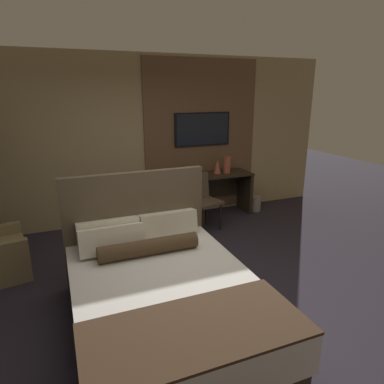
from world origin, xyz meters
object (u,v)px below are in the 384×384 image
(tv, at_px, (202,129))
(book, at_px, (191,176))
(vase_short, at_px, (227,165))
(waste_bin, at_px, (255,203))
(vase_tall, at_px, (217,166))
(desk, at_px, (207,188))
(desk_chair, at_px, (201,196))
(bed, at_px, (162,295))

(tv, distance_m, book, 0.88)
(vase_short, relative_size, waste_bin, 1.10)
(vase_tall, relative_size, waste_bin, 0.91)
(desk, relative_size, vase_short, 5.26)
(waste_bin, bearing_deg, desk, 172.38)
(desk, xyz_separation_m, desk_chair, (-0.34, -0.54, 0.04))
(bed, distance_m, waste_bin, 3.68)
(bed, distance_m, vase_tall, 3.31)
(desk_chair, distance_m, waste_bin, 1.43)
(desk_chair, distance_m, vase_tall, 0.84)
(desk_chair, relative_size, waste_bin, 3.29)
(bed, relative_size, vase_short, 7.35)
(bed, relative_size, desk_chair, 2.45)
(vase_short, bearing_deg, desk_chair, -145.60)
(desk_chair, xyz_separation_m, book, (-0.00, 0.46, 0.24))
(tv, bearing_deg, bed, -120.17)
(vase_tall, bearing_deg, tv, 130.85)
(desk, bearing_deg, waste_bin, -7.62)
(desk_chair, bearing_deg, tv, 49.18)
(tv, distance_m, vase_short, 0.77)
(desk, bearing_deg, vase_short, -9.03)
(vase_short, relative_size, book, 1.19)
(bed, bearing_deg, tv, 59.83)
(bed, distance_m, book, 2.96)
(vase_tall, height_order, vase_short, vase_short)
(book, distance_m, waste_bin, 1.46)
(vase_short, bearing_deg, waste_bin, -6.74)
(bed, bearing_deg, vase_short, 51.98)
(desk_chair, bearing_deg, vase_tall, 27.89)
(vase_tall, bearing_deg, bed, -125.21)
(vase_tall, bearing_deg, desk_chair, -135.52)
(tv, relative_size, desk_chair, 1.14)
(desk, xyz_separation_m, vase_short, (0.37, -0.06, 0.41))
(tv, bearing_deg, desk, -90.00)
(bed, bearing_deg, book, 62.78)
(book, bearing_deg, tv, 40.71)
(tv, bearing_deg, waste_bin, -19.92)
(book, bearing_deg, bed, -117.22)
(bed, bearing_deg, waste_bin, 44.01)
(tv, bearing_deg, vase_short, -37.18)
(book, bearing_deg, waste_bin, -2.09)
(waste_bin, bearing_deg, vase_short, 173.26)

